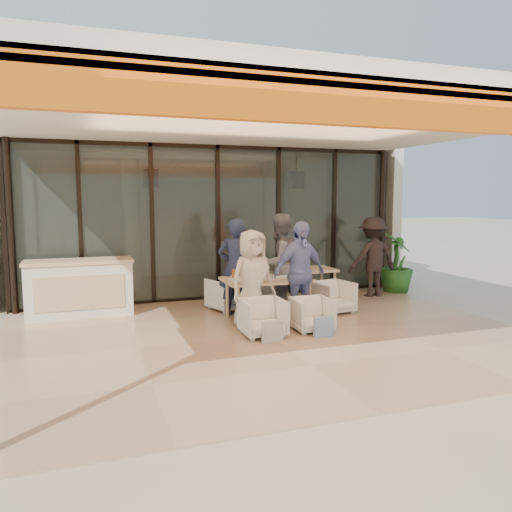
{
  "coord_description": "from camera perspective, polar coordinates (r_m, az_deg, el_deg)",
  "views": [
    {
      "loc": [
        -2.71,
        -7.03,
        2.16
      ],
      "look_at": [
        0.1,
        0.9,
        1.15
      ],
      "focal_mm": 35.0,
      "sensor_mm": 36.0,
      "label": 1
    }
  ],
  "objects": [
    {
      "name": "ground",
      "position": [
        7.84,
        1.52,
        -9.16
      ],
      "size": [
        70.0,
        70.0,
        0.0
      ],
      "primitive_type": "plane",
      "color": "#C6B293",
      "rests_on": "ground"
    },
    {
      "name": "terrace_floor",
      "position": [
        7.84,
        1.53,
        -9.12
      ],
      "size": [
        8.0,
        6.0,
        0.01
      ],
      "primitive_type": "cube",
      "color": "tan",
      "rests_on": "ground"
    },
    {
      "name": "terrace_structure",
      "position": [
        7.37,
        2.37,
        15.34
      ],
      "size": [
        8.0,
        6.0,
        3.4
      ],
      "color": "silver",
      "rests_on": "ground"
    },
    {
      "name": "glass_storefront",
      "position": [
        10.4,
        -4.39,
        3.74
      ],
      "size": [
        8.08,
        0.1,
        3.2
      ],
      "color": "#9EADA3",
      "rests_on": "ground"
    },
    {
      "name": "interior_block",
      "position": [
        12.64,
        -7.14,
        7.12
      ],
      "size": [
        9.05,
        3.62,
        3.52
      ],
      "color": "silver",
      "rests_on": "ground"
    },
    {
      "name": "host_counter",
      "position": [
        9.47,
        -19.49,
        -3.46
      ],
      "size": [
        1.85,
        0.65,
        1.04
      ],
      "color": "silver",
      "rests_on": "ground"
    },
    {
      "name": "dining_table",
      "position": [
        8.69,
        1.18,
        -2.92
      ],
      "size": [
        1.5,
        0.9,
        0.93
      ],
      "color": "#E4B98B",
      "rests_on": "ground"
    },
    {
      "name": "chair_far_left",
      "position": [
        9.5,
        -3.19,
        -4.18
      ],
      "size": [
        0.84,
        0.81,
        0.69
      ],
      "primitive_type": "imported",
      "rotation": [
        0.0,
        0.0,
        3.47
      ],
      "color": "white",
      "rests_on": "ground"
    },
    {
      "name": "chair_far_right",
      "position": [
        9.77,
        1.56,
        -4.01
      ],
      "size": [
        0.66,
        0.63,
        0.64
      ],
      "primitive_type": "imported",
      "rotation": [
        0.0,
        0.0,
        3.22
      ],
      "color": "white",
      "rests_on": "ground"
    },
    {
      "name": "chair_near_left",
      "position": [
        7.74,
        0.79,
        -6.83
      ],
      "size": [
        0.65,
        0.61,
        0.66
      ],
      "primitive_type": "imported",
      "rotation": [
        0.0,
        0.0,
        -0.02
      ],
      "color": "white",
      "rests_on": "ground"
    },
    {
      "name": "chair_near_right",
      "position": [
        8.07,
        6.43,
        -6.49
      ],
      "size": [
        0.61,
        0.58,
        0.61
      ],
      "primitive_type": "imported",
      "rotation": [
        0.0,
        0.0,
        -0.04
      ],
      "color": "white",
      "rests_on": "ground"
    },
    {
      "name": "diner_navy",
      "position": [
        8.94,
        -2.31,
        -1.34
      ],
      "size": [
        0.74,
        0.59,
        1.78
      ],
      "primitive_type": "imported",
      "rotation": [
        0.0,
        0.0,
        2.86
      ],
      "color": "#1B223C",
      "rests_on": "ground"
    },
    {
      "name": "diner_grey",
      "position": [
        9.21,
        2.68,
        -0.87
      ],
      "size": [
        1.08,
        0.95,
        1.85
      ],
      "primitive_type": "imported",
      "rotation": [
        0.0,
        0.0,
        3.47
      ],
      "color": "#5D5D61",
      "rests_on": "ground"
    },
    {
      "name": "diner_cream",
      "position": [
        8.1,
        -0.43,
        -2.72
      ],
      "size": [
        0.89,
        0.69,
        1.63
      ],
      "primitive_type": "imported",
      "rotation": [
        0.0,
        0.0,
        0.23
      ],
      "color": "beige",
      "rests_on": "ground"
    },
    {
      "name": "diner_periwinkle",
      "position": [
        8.4,
        5.0,
        -1.97
      ],
      "size": [
        1.1,
        0.66,
        1.75
      ],
      "primitive_type": "imported",
      "rotation": [
        0.0,
        0.0,
        0.24
      ],
      "color": "#6D79B7",
      "rests_on": "ground"
    },
    {
      "name": "tote_bag_cream",
      "position": [
        7.42,
        1.87,
        -8.72
      ],
      "size": [
        0.3,
        0.1,
        0.34
      ],
      "primitive_type": "cube",
      "color": "silver",
      "rests_on": "ground"
    },
    {
      "name": "tote_bag_blue",
      "position": [
        7.75,
        7.72,
        -8.09
      ],
      "size": [
        0.3,
        0.1,
        0.34
      ],
      "primitive_type": "cube",
      "color": "#99BFD8",
      "rests_on": "ground"
    },
    {
      "name": "side_table",
      "position": [
        9.96,
        6.81,
        -1.99
      ],
      "size": [
        0.7,
        0.7,
        0.74
      ],
      "color": "#E4B98B",
      "rests_on": "ground"
    },
    {
      "name": "side_chair",
      "position": [
        9.35,
        8.82,
        -4.5
      ],
      "size": [
        0.74,
        0.7,
        0.66
      ],
      "primitive_type": "imported",
      "rotation": [
        0.0,
        0.0,
        0.17
      ],
      "color": "white",
      "rests_on": "ground"
    },
    {
      "name": "standing_woman",
      "position": [
        10.94,
        13.2,
        -0.14
      ],
      "size": [
        1.14,
        0.68,
        1.73
      ],
      "primitive_type": "imported",
      "rotation": [
        0.0,
        0.0,
        3.17
      ],
      "color": "black",
      "rests_on": "ground"
    },
    {
      "name": "potted_palm",
      "position": [
        11.63,
        15.74,
        -0.77
      ],
      "size": [
        1.05,
        1.05,
        1.34
      ],
      "primitive_type": "imported",
      "rotation": [
        0.0,
        0.0,
        0.9
      ],
      "color": "#1E5919",
      "rests_on": "ground"
    }
  ]
}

